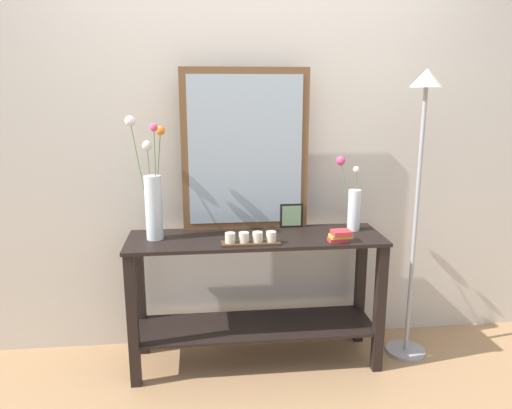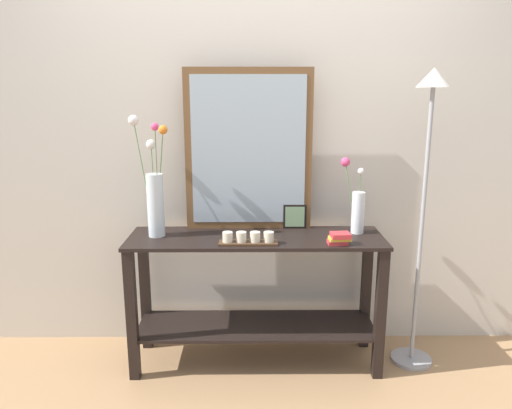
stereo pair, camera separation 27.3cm
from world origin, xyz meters
The scene contains 10 objects.
ground_plane centered at (0.00, 0.00, -0.01)m, with size 7.00×6.00×0.02m, color #A87F56.
wall_back centered at (0.00, 0.33, 1.35)m, with size 6.40×0.08×2.70m, color beige.
console_table centered at (0.00, 0.00, 0.49)m, with size 1.45×0.42×0.78m.
mirror_leaning centered at (-0.04, 0.18, 1.25)m, with size 0.74×0.03×0.94m.
tall_vase_left centered at (-0.57, 0.03, 1.02)m, with size 0.21×0.20×0.68m.
vase_right centered at (0.58, 0.08, 0.94)m, with size 0.13×0.14×0.43m.
candle_tray centered at (-0.04, -0.13, 0.81)m, with size 0.32×0.09×0.07m.
picture_frame_small centered at (0.23, 0.17, 0.85)m, with size 0.14×0.01×0.15m.
book_stack centered at (0.45, -0.14, 0.81)m, with size 0.13×0.09×0.06m.
floor_lamp centered at (0.94, -0.01, 1.15)m, with size 0.24×0.24×1.71m.
Camera 1 is at (-0.29, -2.64, 1.60)m, focal length 34.33 mm.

